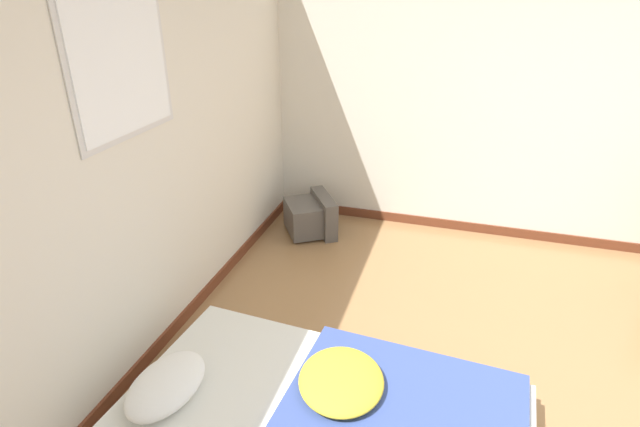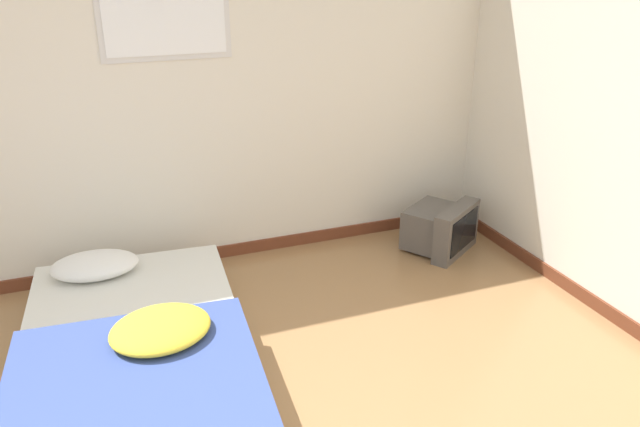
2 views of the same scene
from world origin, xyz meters
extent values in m
cube|color=silver|center=(0.00, 2.56, 1.30)|extent=(7.70, 0.06, 2.60)
cube|color=brown|center=(0.00, 2.52, 0.04)|extent=(7.70, 0.02, 0.09)
cube|color=silver|center=(-0.12, 1.28, 0.12)|extent=(1.28, 2.13, 0.24)
ellipsoid|color=white|center=(-0.26, 2.10, 0.31)|extent=(0.54, 0.38, 0.14)
cube|color=#384C93|center=(-0.14, 0.89, 0.26)|extent=(1.24, 1.27, 0.05)
ellipsoid|color=yellow|center=(0.02, 1.22, 0.33)|extent=(0.60, 0.56, 0.11)
cube|color=#56514C|center=(2.12, 2.14, 0.17)|extent=(0.52, 0.48, 0.29)
cube|color=#56514C|center=(2.24, 1.97, 0.18)|extent=(0.51, 0.39, 0.37)
cube|color=black|center=(2.27, 1.92, 0.19)|extent=(0.36, 0.24, 0.26)
camera|label=1|loc=(-1.92, 0.75, 2.25)|focal=28.00mm
camera|label=2|loc=(-0.18, -1.55, 2.09)|focal=35.00mm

